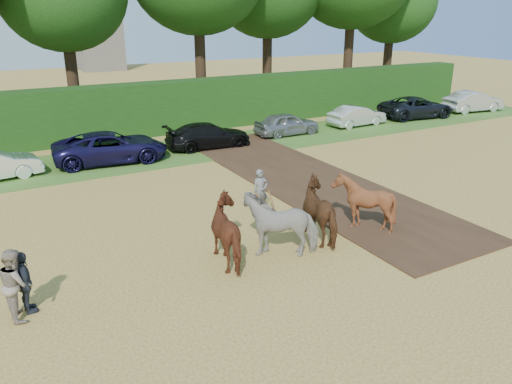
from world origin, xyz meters
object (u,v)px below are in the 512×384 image
plough_team (302,215)px  parked_cars (252,129)px  spectator_near (16,284)px  spectator_far (25,283)px

plough_team → parked_cars: 13.11m
spectator_near → spectator_far: (0.19, 0.10, -0.09)m
spectator_far → parked_cars: 17.64m
spectator_far → plough_team: bearing=-97.2°
spectator_far → parked_cars: spectator_far is taller
plough_team → spectator_far: bearing=179.7°
plough_team → parked_cars: size_ratio=0.15×
spectator_far → spectator_near: bearing=112.0°
parked_cars → plough_team: bearing=-112.2°
spectator_near → spectator_far: spectator_near is taller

